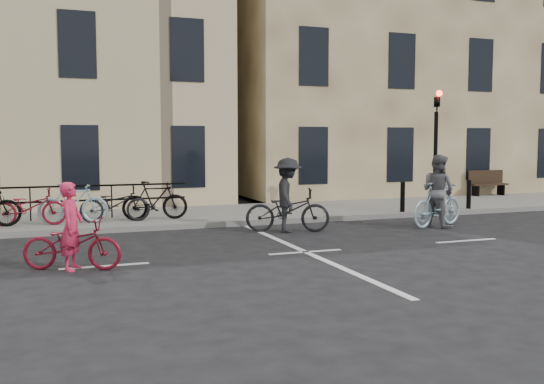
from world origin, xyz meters
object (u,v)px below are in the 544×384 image
object	(u,v)px
cyclist_pink	(72,240)
cyclist_dark	(288,203)
cyclist_grey	(438,198)
bench	(487,182)
traffic_light	(436,135)

from	to	relation	value
cyclist_pink	cyclist_dark	bearing A→B (deg)	-40.10
cyclist_grey	bench	bearing A→B (deg)	-66.76
bench	cyclist_grey	bearing A→B (deg)	-138.20
cyclist_pink	cyclist_dark	size ratio (longest dim) A/B	0.84
cyclist_pink	cyclist_dark	world-z (taller)	cyclist_dark
traffic_light	cyclist_grey	xyz separation A→B (m)	(-1.48, -2.22, -1.68)
cyclist_dark	cyclist_grey	bearing A→B (deg)	-78.85
bench	cyclist_pink	distance (m)	17.43
cyclist_dark	bench	bearing A→B (deg)	-45.12
traffic_light	cyclist_grey	distance (m)	3.15
traffic_light	bench	xyz separation A→B (m)	(4.80, 3.39, -1.78)
bench	cyclist_dark	bearing A→B (deg)	-153.87
bench	cyclist_dark	xyz separation A→B (m)	(-10.34, -5.07, 0.06)
cyclist_pink	cyclist_dark	xyz separation A→B (m)	(5.22, 2.78, 0.19)
traffic_light	cyclist_grey	world-z (taller)	traffic_light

